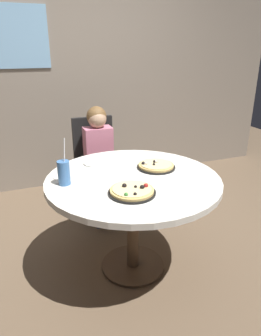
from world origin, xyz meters
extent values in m
plane|color=brown|center=(0.00, 0.00, 0.00)|extent=(8.00, 8.00, 0.00)
cube|color=gray|center=(0.00, 1.83, 1.45)|extent=(5.20, 0.12, 2.90)
cube|color=#8CBFE5|center=(-0.55, 1.76, 1.68)|extent=(0.59, 0.02, 0.61)
cylinder|color=silver|center=(0.00, 0.00, 0.73)|extent=(1.20, 1.20, 0.04)
cylinder|color=#4C3826|center=(0.00, 0.00, 0.36)|extent=(0.09, 0.09, 0.69)
cylinder|color=#4C3826|center=(0.00, 0.00, 0.01)|extent=(0.48, 0.48, 0.02)
cube|color=black|center=(0.00, 0.92, 0.43)|extent=(0.40, 0.40, 0.04)
cube|color=black|center=(0.00, 1.10, 0.69)|extent=(0.40, 0.04, 0.52)
cylinder|color=black|center=(-0.17, 0.75, 0.21)|extent=(0.04, 0.04, 0.41)
cylinder|color=black|center=(0.17, 0.74, 0.21)|extent=(0.04, 0.04, 0.41)
cylinder|color=black|center=(-0.17, 1.09, 0.21)|extent=(0.04, 0.04, 0.41)
cylinder|color=black|center=(0.17, 1.08, 0.21)|extent=(0.04, 0.04, 0.41)
cube|color=#3F4766|center=(0.00, 0.76, 0.23)|extent=(0.24, 0.32, 0.45)
cube|color=#CC728C|center=(0.00, 0.90, 0.67)|extent=(0.26, 0.16, 0.44)
sphere|color=tan|center=(0.00, 0.90, 0.97)|extent=(0.17, 0.17, 0.17)
sphere|color=brown|center=(0.00, 0.92, 0.99)|extent=(0.18, 0.18, 0.18)
cylinder|color=black|center=(-0.10, -0.23, 0.76)|extent=(0.29, 0.29, 0.01)
cylinder|color=#D8B266|center=(-0.10, -0.23, 0.77)|extent=(0.27, 0.27, 0.02)
cylinder|color=beige|center=(-0.10, -0.23, 0.78)|extent=(0.24, 0.24, 0.01)
sphere|color=#B2231E|center=(-0.01, -0.23, 0.79)|extent=(0.03, 0.03, 0.03)
sphere|color=black|center=(-0.11, -0.31, 0.79)|extent=(0.02, 0.02, 0.02)
sphere|color=black|center=(-0.13, -0.19, 0.79)|extent=(0.03, 0.03, 0.03)
sphere|color=black|center=(-0.07, -0.22, 0.79)|extent=(0.02, 0.02, 0.02)
sphere|color=black|center=(-0.04, -0.25, 0.79)|extent=(0.03, 0.03, 0.03)
sphere|color=#387F33|center=(-0.16, -0.30, 0.79)|extent=(0.02, 0.02, 0.02)
cylinder|color=black|center=(0.22, 0.10, 0.76)|extent=(0.28, 0.28, 0.01)
cylinder|color=#D8B266|center=(0.22, 0.10, 0.77)|extent=(0.26, 0.26, 0.02)
cylinder|color=beige|center=(0.22, 0.10, 0.78)|extent=(0.23, 0.23, 0.01)
sphere|color=black|center=(0.20, 0.08, 0.79)|extent=(0.02, 0.02, 0.02)
sphere|color=beige|center=(0.23, 0.13, 0.79)|extent=(0.03, 0.03, 0.03)
sphere|color=black|center=(0.22, 0.13, 0.79)|extent=(0.03, 0.03, 0.03)
sphere|color=beige|center=(0.15, 0.11, 0.79)|extent=(0.03, 0.03, 0.03)
sphere|color=black|center=(0.13, 0.13, 0.79)|extent=(0.03, 0.03, 0.03)
cylinder|color=#3F72B2|center=(-0.46, 0.06, 0.83)|extent=(0.08, 0.08, 0.16)
cylinder|color=white|center=(-0.45, 0.06, 0.95)|extent=(0.03, 0.03, 0.22)
cylinder|color=white|center=(-0.17, 0.36, 0.76)|extent=(0.18, 0.18, 0.01)
camera|label=1|loc=(-0.71, -1.80, 1.59)|focal=32.82mm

